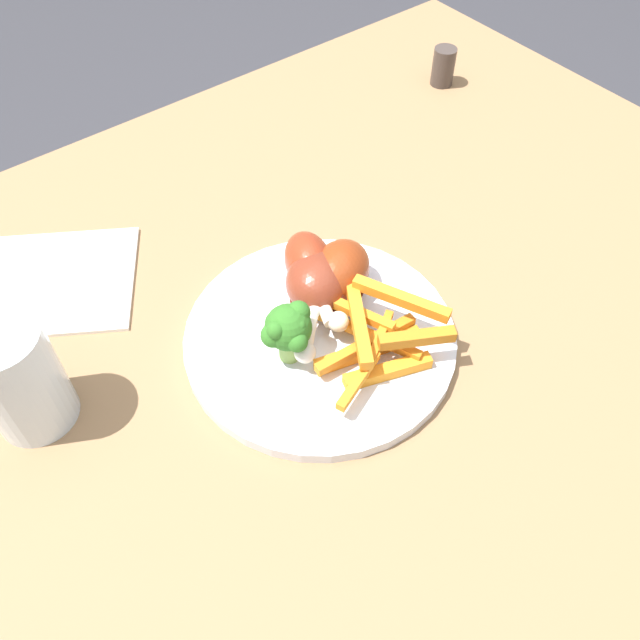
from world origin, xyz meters
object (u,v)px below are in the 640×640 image
at_px(chicken_drumstick_near, 337,274).
at_px(chicken_drumstick_far, 317,285).
at_px(water_glass, 18,378).
at_px(dining_table, 336,403).
at_px(carrot_fries_pile, 377,337).
at_px(chicken_drumstick_extra, 310,266).
at_px(dinner_plate, 320,338).
at_px(pepper_shaker, 443,66).
at_px(broccoli_floret_front, 288,329).

height_order(chicken_drumstick_near, chicken_drumstick_far, chicken_drumstick_near).
distance_m(chicken_drumstick_near, water_glass, 0.29).
relative_size(dining_table, chicken_drumstick_far, 9.79).
bearing_deg(dining_table, chicken_drumstick_far, -103.91).
bearing_deg(dining_table, carrot_fries_pile, 116.90).
relative_size(chicken_drumstick_extra, water_glass, 1.13).
height_order(carrot_fries_pile, chicken_drumstick_far, chicken_drumstick_far).
xyz_separation_m(dinner_plate, chicken_drumstick_far, (-0.02, -0.03, 0.03)).
height_order(chicken_drumstick_near, chicken_drumstick_extra, chicken_drumstick_near).
height_order(chicken_drumstick_far, pepper_shaker, chicken_drumstick_far).
xyz_separation_m(dining_table, pepper_shaker, (-0.39, -0.26, 0.13)).
distance_m(broccoli_floret_front, chicken_drumstick_extra, 0.09).
height_order(dining_table, chicken_drumstick_extra, chicken_drumstick_extra).
height_order(broccoli_floret_front, chicken_drumstick_near, broccoli_floret_front).
distance_m(broccoli_floret_front, chicken_drumstick_near, 0.09).
height_order(chicken_drumstick_near, water_glass, water_glass).
bearing_deg(dinner_plate, broccoli_floret_front, 5.38).
distance_m(dining_table, chicken_drumstick_extra, 0.16).
bearing_deg(pepper_shaker, chicken_drumstick_near, 31.29).
height_order(broccoli_floret_front, chicken_drumstick_extra, broccoli_floret_front).
bearing_deg(pepper_shaker, carrot_fries_pile, 38.12).
bearing_deg(broccoli_floret_front, carrot_fries_pile, 146.57).
relative_size(chicken_drumstick_far, chicken_drumstick_extra, 0.94).
distance_m(chicken_drumstick_extra, water_glass, 0.27).
bearing_deg(pepper_shaker, broccoli_floret_front, 29.74).
bearing_deg(carrot_fries_pile, chicken_drumstick_far, -86.00).
bearing_deg(pepper_shaker, chicken_drumstick_far, 29.54).
bearing_deg(water_glass, dinner_plate, 159.90).
distance_m(dining_table, pepper_shaker, 0.49).
bearing_deg(chicken_drumstick_far, chicken_drumstick_extra, -112.67).
xyz_separation_m(dining_table, chicken_drumstick_far, (-0.01, -0.05, 0.14)).
distance_m(broccoli_floret_front, carrot_fries_pile, 0.08).
bearing_deg(water_glass, chicken_drumstick_far, 168.03).
relative_size(dining_table, water_glass, 10.37).
bearing_deg(carrot_fries_pile, water_glass, -26.71).
bearing_deg(chicken_drumstick_extra, carrot_fries_pile, 87.69).
distance_m(carrot_fries_pile, water_glass, 0.30).
distance_m(carrot_fries_pile, chicken_drumstick_extra, 0.10).
xyz_separation_m(dining_table, chicken_drumstick_extra, (-0.02, -0.07, 0.14)).
xyz_separation_m(dinner_plate, broccoli_floret_front, (0.04, 0.00, 0.05)).
xyz_separation_m(dinner_plate, carrot_fries_pile, (-0.03, 0.05, 0.03)).
bearing_deg(carrot_fries_pile, dinner_plate, -59.73).
distance_m(dining_table, broccoli_floret_front, 0.16).
bearing_deg(chicken_drumstick_extra, water_glass, -6.82).
bearing_deg(broccoli_floret_front, dinner_plate, -174.62).
bearing_deg(chicken_drumstick_far, broccoli_floret_front, 31.02).
xyz_separation_m(carrot_fries_pile, chicken_drumstick_near, (-0.02, -0.08, 0.01)).
height_order(dining_table, water_glass, water_glass).
height_order(chicken_drumstick_near, pepper_shaker, chicken_drumstick_near).
height_order(dinner_plate, broccoli_floret_front, broccoli_floret_front).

